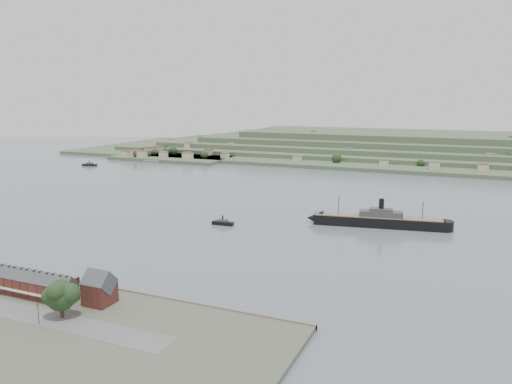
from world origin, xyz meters
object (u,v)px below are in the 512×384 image
at_px(tugboat, 223,223).
at_px(gabled_building, 99,289).
at_px(fig_tree, 61,295).
at_px(terrace_row, 20,281).
at_px(steamship, 374,220).

bearing_deg(tugboat, gabled_building, -83.79).
bearing_deg(fig_tree, gabled_building, 75.61).
xyz_separation_m(terrace_row, tugboat, (23.07, 136.56, -5.29)).
distance_m(gabled_building, tugboat, 133.49).
height_order(terrace_row, tugboat, terrace_row).
bearing_deg(tugboat, terrace_row, -99.59).
relative_size(terrace_row, gabled_building, 3.95).
relative_size(terrace_row, fig_tree, 3.87).
distance_m(tugboat, fig_tree, 148.84).
bearing_deg(fig_tree, terrace_row, 160.85).
xyz_separation_m(steamship, fig_tree, (-79.20, -183.01, 6.76)).
distance_m(terrace_row, tugboat, 138.60).
bearing_deg(gabled_building, terrace_row, -173.88).
bearing_deg(gabled_building, fig_tree, -104.39).
xyz_separation_m(gabled_building, fig_tree, (-4.01, -15.65, 2.58)).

